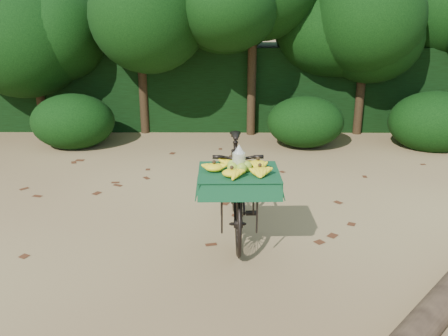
{
  "coord_description": "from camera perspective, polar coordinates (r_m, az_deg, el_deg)",
  "views": [
    {
      "loc": [
        -0.0,
        -4.65,
        2.6
      ],
      "look_at": [
        -0.04,
        0.4,
        0.88
      ],
      "focal_mm": 38.0,
      "sensor_mm": 36.0,
      "label": 1
    }
  ],
  "objects": [
    {
      "name": "ground",
      "position": [
        5.32,
        0.42,
        -10.43
      ],
      "size": [
        80.0,
        80.0,
        0.0
      ],
      "primitive_type": "plane",
      "color": "tan",
      "rests_on": "ground"
    },
    {
      "name": "vendor_bicycle",
      "position": [
        5.59,
        1.49,
        -2.15
      ],
      "size": [
        0.86,
        1.95,
        1.18
      ],
      "rotation": [
        0.0,
        0.0,
        0.02
      ],
      "color": "black",
      "rests_on": "ground"
    },
    {
      "name": "hedge_backdrop",
      "position": [
        11.08,
        0.45,
        9.96
      ],
      "size": [
        26.0,
        1.8,
        1.8
      ],
      "primitive_type": "cube",
      "color": "black",
      "rests_on": "ground"
    },
    {
      "name": "tree_row",
      "position": [
        10.19,
        -3.33,
        15.38
      ],
      "size": [
        14.5,
        2.0,
        4.0
      ],
      "primitive_type": null,
      "color": "black",
      "rests_on": "ground"
    },
    {
      "name": "bush_clumps",
      "position": [
        9.22,
        3.57,
        5.26
      ],
      "size": [
        8.8,
        1.7,
        0.9
      ],
      "primitive_type": null,
      "color": "black",
      "rests_on": "ground"
    },
    {
      "name": "leaf_litter",
      "position": [
        5.9,
        0.42,
        -7.3
      ],
      "size": [
        7.0,
        7.3,
        0.01
      ],
      "primitive_type": null,
      "color": "#4A2513",
      "rests_on": "ground"
    }
  ]
}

